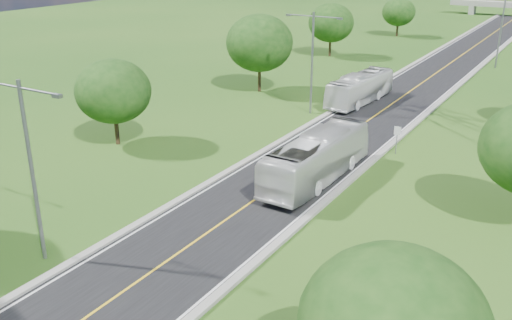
# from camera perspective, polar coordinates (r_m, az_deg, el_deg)

# --- Properties ---
(ground) EXTENTS (260.00, 260.00, 0.00)m
(ground) POSITION_cam_1_polar(r_m,az_deg,el_deg) (69.74, 15.41, 6.79)
(ground) COLOR #1E4914
(ground) RESTS_ON ground
(road) EXTENTS (8.00, 150.00, 0.06)m
(road) POSITION_cam_1_polar(r_m,az_deg,el_deg) (75.38, 16.74, 7.71)
(road) COLOR black
(road) RESTS_ON ground
(curb_left) EXTENTS (0.50, 150.00, 0.22)m
(curb_left) POSITION_cam_1_polar(r_m,az_deg,el_deg) (76.50, 13.66, 8.26)
(curb_left) COLOR gray
(curb_left) RESTS_ON ground
(curb_right) EXTENTS (0.50, 150.00, 0.22)m
(curb_right) POSITION_cam_1_polar(r_m,az_deg,el_deg) (74.46, 19.91, 7.25)
(curb_right) COLOR gray
(curb_right) RESTS_ON ground
(speed_limit_sign) EXTENTS (0.55, 0.09, 2.40)m
(speed_limit_sign) POSITION_cam_1_polar(r_m,az_deg,el_deg) (47.54, 13.93, 2.40)
(speed_limit_sign) COLOR slate
(speed_limit_sign) RESTS_ON ground
(streetlight_near_left) EXTENTS (5.90, 0.25, 10.00)m
(streetlight_near_left) POSITION_cam_1_polar(r_m,az_deg,el_deg) (31.46, -21.68, 0.26)
(streetlight_near_left) COLOR slate
(streetlight_near_left) RESTS_ON ground
(streetlight_mid_left) EXTENTS (5.90, 0.25, 10.00)m
(streetlight_mid_left) POSITION_cam_1_polar(r_m,az_deg,el_deg) (56.77, 5.65, 10.45)
(streetlight_mid_left) COLOR slate
(streetlight_mid_left) RESTS_ON ground
(streetlight_far_right) EXTENTS (5.90, 0.25, 10.00)m
(streetlight_far_right) POSITION_cam_1_polar(r_m,az_deg,el_deg) (84.85, 23.37, 12.39)
(streetlight_far_right) COLOR slate
(streetlight_far_right) RESTS_ON ground
(tree_lb) EXTENTS (6.30, 6.30, 7.33)m
(tree_lb) POSITION_cam_1_polar(r_m,az_deg,el_deg) (49.11, -14.09, 6.69)
(tree_lb) COLOR black
(tree_lb) RESTS_ON ground
(tree_lc) EXTENTS (7.56, 7.56, 8.79)m
(tree_lc) POSITION_cam_1_polar(r_m,az_deg,el_deg) (65.38, 0.35, 11.62)
(tree_lc) COLOR black
(tree_lc) RESTS_ON ground
(tree_ld) EXTENTS (6.72, 6.72, 7.82)m
(tree_ld) POSITION_cam_1_polar(r_m,az_deg,el_deg) (87.50, 7.52, 13.45)
(tree_ld) COLOR black
(tree_ld) RESTS_ON ground
(tree_le) EXTENTS (5.88, 5.88, 6.84)m
(tree_le) POSITION_cam_1_polar(r_m,az_deg,el_deg) (109.02, 14.08, 14.17)
(tree_le) COLOR black
(tree_le) RESTS_ON ground
(bus_outbound) EXTENTS (3.18, 12.37, 3.43)m
(bus_outbound) POSITION_cam_1_polar(r_m,az_deg,el_deg) (41.06, 6.11, 0.20)
(bus_outbound) COLOR silver
(bus_outbound) RESTS_ON road
(bus_inbound) EXTENTS (3.48, 11.46, 3.15)m
(bus_inbound) POSITION_cam_1_polar(r_m,az_deg,el_deg) (62.19, 10.37, 7.08)
(bus_inbound) COLOR white
(bus_inbound) RESTS_ON road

